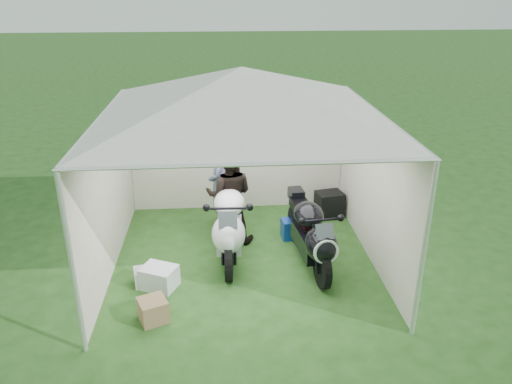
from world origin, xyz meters
TOP-DOWN VIEW (x-y plane):
  - ground at (0.00, 0.00)m, footprint 80.00×80.00m
  - canopy_tent at (-0.00, 0.03)m, footprint 5.66×5.66m
  - motorcycle_white at (-0.21, 0.09)m, footprint 0.56×2.21m
  - motorcycle_black at (1.01, -0.28)m, footprint 0.59×2.03m
  - paddock_stand at (0.91, 0.64)m, footprint 0.47×0.32m
  - person_dark_jacket at (-0.19, 0.64)m, footprint 0.88×0.73m
  - person_blue_jacket at (-0.35, 1.21)m, footprint 0.48×0.64m
  - equipment_box at (1.68, 1.45)m, footprint 0.54×0.47m
  - crate_0 at (-1.25, -0.71)m, footprint 0.59×0.54m
  - crate_1 at (-1.25, -1.48)m, footprint 0.45×0.45m
  - crate_2 at (-1.45, -0.61)m, footprint 0.38×0.34m

SIDE VIEW (x-z plane):
  - ground at x=0.00m, z-range 0.00..0.00m
  - crate_2 at x=-1.45m, z-range 0.00..0.24m
  - crate_1 at x=-1.25m, z-range 0.00..0.30m
  - crate_0 at x=-1.25m, z-range 0.00..0.32m
  - paddock_stand at x=0.91m, z-range 0.00..0.33m
  - equipment_box at x=1.68m, z-range 0.00..0.47m
  - motorcycle_black at x=1.01m, z-range 0.06..1.06m
  - motorcycle_white at x=-0.21m, z-range 0.06..1.15m
  - person_blue_jacket at x=-0.35m, z-range 0.00..1.60m
  - person_dark_jacket at x=-0.19m, z-range 0.00..1.64m
  - canopy_tent at x=0.00m, z-range 1.08..4.08m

